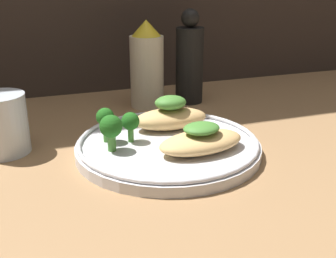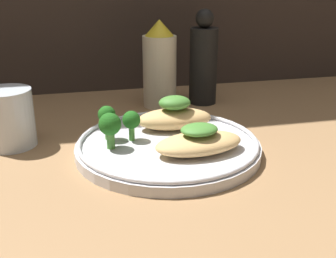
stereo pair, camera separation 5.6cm
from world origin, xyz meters
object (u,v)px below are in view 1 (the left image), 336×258
object	(u,v)px
sauce_bottle	(147,66)
pepper_grinder	(189,61)
broccoli_bunch	(114,123)
drinking_glass	(1,124)
plate	(168,146)

from	to	relation	value
sauce_bottle	pepper_grinder	bearing A→B (deg)	-0.00
broccoli_bunch	drinking_glass	size ratio (longest dim) A/B	0.71
sauce_bottle	drinking_glass	bearing A→B (deg)	-151.19
plate	sauce_bottle	size ratio (longest dim) A/B	1.62
plate	drinking_glass	size ratio (longest dim) A/B	3.06
sauce_bottle	drinking_glass	size ratio (longest dim) A/B	1.89
sauce_bottle	pepper_grinder	xyz separation A→B (cm)	(8.05, -0.00, 0.27)
sauce_bottle	drinking_glass	xyz separation A→B (cm)	(-24.18, -13.30, -3.26)
pepper_grinder	drinking_glass	world-z (taller)	pepper_grinder
sauce_bottle	pepper_grinder	world-z (taller)	pepper_grinder
plate	sauce_bottle	world-z (taller)	sauce_bottle
drinking_glass	pepper_grinder	bearing A→B (deg)	22.43
pepper_grinder	broccoli_bunch	bearing A→B (deg)	-133.58
broccoli_bunch	drinking_glass	bearing A→B (deg)	157.35
broccoli_bunch	sauce_bottle	distance (cm)	21.87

